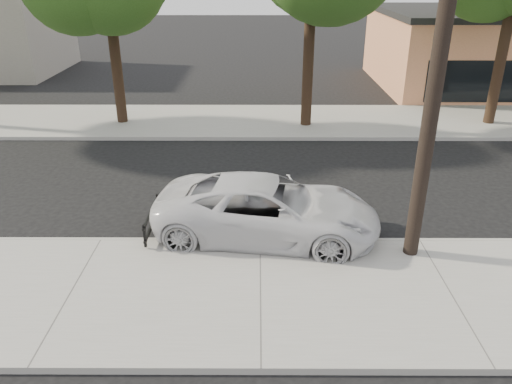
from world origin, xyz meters
TOP-DOWN VIEW (x-y plane):
  - ground at (0.00, 0.00)m, footprint 120.00×120.00m
  - near_sidewalk at (0.00, -4.30)m, footprint 90.00×4.40m
  - far_sidewalk at (0.00, 8.50)m, footprint 90.00×5.00m
  - curb_near at (0.00, -2.10)m, footprint 90.00×0.12m
  - utility_pole at (3.60, -2.70)m, footprint 1.40×0.34m
  - police_cruiser at (0.19, -1.69)m, footprint 5.95×3.35m
  - traffic_cone at (2.07, -2.64)m, footprint 0.35×0.35m

SIDE VIEW (x-z plane):
  - ground at x=0.00m, z-range 0.00..0.00m
  - near_sidewalk at x=0.00m, z-range 0.00..0.15m
  - far_sidewalk at x=0.00m, z-range 0.00..0.15m
  - curb_near at x=0.00m, z-range -0.01..0.15m
  - traffic_cone at x=2.07m, z-range 0.14..0.78m
  - police_cruiser at x=0.19m, z-range 0.00..1.57m
  - utility_pole at x=3.60m, z-range 0.20..9.20m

